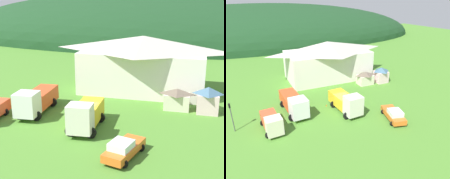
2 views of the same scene
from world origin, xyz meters
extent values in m
plane|color=#4C842D|center=(0.00, 0.00, 0.00)|extent=(200.00, 200.00, 0.00)
ellipsoid|color=#193D1E|center=(0.00, 70.28, 0.00)|extent=(140.21, 60.00, 29.60)
cube|color=white|center=(3.71, 14.71, 2.93)|extent=(17.05, 9.56, 5.86)
pyramid|color=#B7B2A3|center=(3.71, 14.71, 6.88)|extent=(18.41, 10.32, 2.05)
cube|color=beige|center=(9.06, 7.82, 0.96)|extent=(3.00, 2.18, 1.92)
pyramid|color=#6B5B4C|center=(9.06, 7.82, 2.25)|extent=(3.24, 2.35, 0.67)
cube|color=beige|center=(12.63, 7.48, 1.16)|extent=(2.42, 2.33, 2.33)
pyramid|color=#42667F|center=(12.63, 7.48, 2.73)|extent=(2.62, 2.52, 0.81)
cylinder|color=black|center=(-9.95, 0.62, 0.40)|extent=(0.80, 0.30, 0.80)
cube|color=white|center=(-6.69, 0.01, 1.86)|extent=(2.53, 2.56, 2.63)
cube|color=black|center=(-6.69, -0.11, 2.44)|extent=(1.40, 2.01, 0.84)
cube|color=#E04C23|center=(-6.94, 3.94, 1.43)|extent=(2.72, 5.60, 1.76)
cylinder|color=black|center=(-5.66, 0.08, 0.55)|extent=(1.10, 0.30, 1.10)
cylinder|color=black|center=(-7.73, -0.05, 0.55)|extent=(1.10, 0.30, 1.10)
cylinder|color=black|center=(-5.96, 4.82, 0.55)|extent=(1.10, 0.30, 1.10)
cylinder|color=black|center=(-8.03, 4.69, 0.55)|extent=(1.10, 0.30, 1.10)
cube|color=silver|center=(0.52, -2.74, 1.96)|extent=(2.51, 2.15, 2.81)
cube|color=black|center=(0.52, -2.84, 2.58)|extent=(1.38, 1.67, 0.90)
cube|color=gold|center=(0.28, 0.60, 1.46)|extent=(2.70, 4.88, 1.83)
cylinder|color=black|center=(1.55, -2.67, 0.55)|extent=(1.10, 0.30, 1.10)
cylinder|color=black|center=(-0.52, -2.82, 0.55)|extent=(1.10, 0.30, 1.10)
cylinder|color=black|center=(1.26, 1.38, 0.55)|extent=(1.10, 0.30, 1.10)
cylinder|color=black|center=(-0.81, 1.24, 0.55)|extent=(1.10, 0.30, 1.10)
cube|color=orange|center=(5.52, -5.53, 0.69)|extent=(3.05, 5.20, 0.70)
cube|color=silver|center=(5.37, -6.10, 1.35)|extent=(2.16, 2.33, 0.62)
cylinder|color=black|center=(5.89, -7.35, 0.34)|extent=(0.68, 0.24, 0.68)
cylinder|color=black|center=(4.31, -6.93, 0.34)|extent=(0.68, 0.24, 0.68)
cylinder|color=black|center=(6.73, -4.13, 0.34)|extent=(0.68, 0.24, 0.68)
cylinder|color=black|center=(5.15, -3.72, 0.34)|extent=(0.68, 0.24, 0.68)
cone|color=orange|center=(-1.73, 2.12, 0.00)|extent=(0.36, 0.36, 0.61)
camera|label=1|loc=(10.79, -29.86, 13.46)|focal=51.48mm
camera|label=2|loc=(-12.47, -25.71, 15.73)|focal=33.29mm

